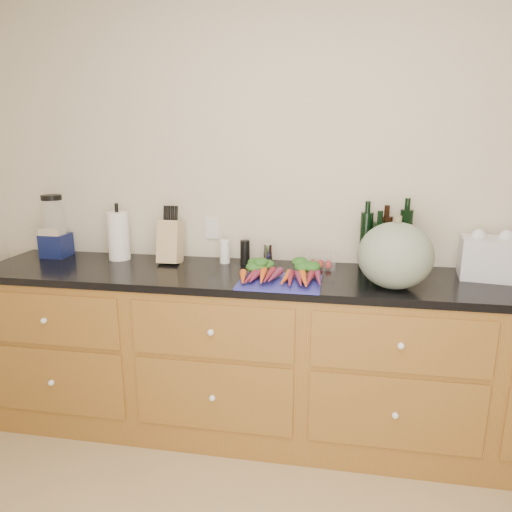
% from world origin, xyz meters
% --- Properties ---
extents(wall_back, '(4.10, 0.05, 2.60)m').
position_xyz_m(wall_back, '(0.00, 1.62, 1.30)').
color(wall_back, beige).
rests_on(wall_back, ground).
extents(cabinets, '(3.60, 0.64, 0.90)m').
position_xyz_m(cabinets, '(0.00, 1.30, 0.45)').
color(cabinets, brown).
rests_on(cabinets, ground).
extents(countertop, '(3.64, 0.62, 0.04)m').
position_xyz_m(countertop, '(0.00, 1.30, 0.92)').
color(countertop, black).
rests_on(countertop, cabinets).
extents(cutting_board, '(0.41, 0.31, 0.01)m').
position_xyz_m(cutting_board, '(-0.13, 1.14, 0.95)').
color(cutting_board, navy).
rests_on(cutting_board, countertop).
extents(carrots, '(0.41, 0.30, 0.06)m').
position_xyz_m(carrots, '(-0.13, 1.18, 0.97)').
color(carrots, '#DE581A').
rests_on(carrots, cutting_board).
extents(squash, '(0.36, 0.36, 0.32)m').
position_xyz_m(squash, '(0.42, 1.16, 1.10)').
color(squash, slate).
rests_on(squash, countertop).
extents(blender_appliance, '(0.15, 0.15, 0.38)m').
position_xyz_m(blender_appliance, '(-1.55, 1.46, 1.11)').
color(blender_appliance, '#10184B').
rests_on(blender_appliance, countertop).
extents(paper_towel, '(0.13, 0.13, 0.29)m').
position_xyz_m(paper_towel, '(-1.14, 1.46, 1.08)').
color(paper_towel, white).
rests_on(paper_towel, countertop).
extents(knife_block, '(0.12, 0.12, 0.25)m').
position_xyz_m(knife_block, '(-0.81, 1.44, 1.06)').
color(knife_block, tan).
rests_on(knife_block, countertop).
extents(grinder_salt, '(0.06, 0.06, 0.14)m').
position_xyz_m(grinder_salt, '(-0.49, 1.48, 1.01)').
color(grinder_salt, white).
rests_on(grinder_salt, countertop).
extents(grinder_pepper, '(0.06, 0.06, 0.14)m').
position_xyz_m(grinder_pepper, '(-0.37, 1.48, 1.01)').
color(grinder_pepper, black).
rests_on(grinder_pepper, countertop).
extents(canister_chrome, '(0.05, 0.05, 0.12)m').
position_xyz_m(canister_chrome, '(-0.24, 1.48, 1.00)').
color(canister_chrome, white).
rests_on(canister_chrome, countertop).
extents(tomato_box, '(0.17, 0.13, 0.08)m').
position_xyz_m(tomato_box, '(0.06, 1.47, 0.98)').
color(tomato_box, white).
rests_on(tomato_box, countertop).
extents(bottles, '(0.28, 0.14, 0.33)m').
position_xyz_m(bottles, '(0.40, 1.51, 1.09)').
color(bottles, black).
rests_on(bottles, countertop).
extents(grocery_bag, '(0.32, 0.27, 0.21)m').
position_xyz_m(grocery_bag, '(0.92, 1.42, 1.04)').
color(grocery_bag, silver).
rests_on(grocery_bag, countertop).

